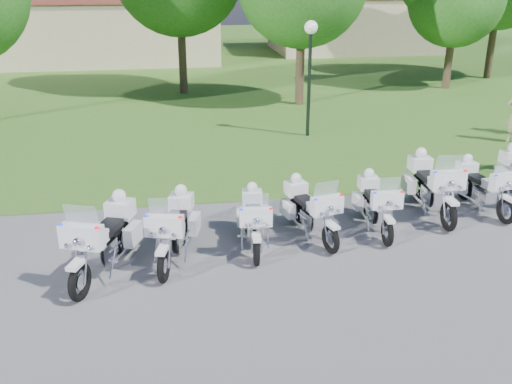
{
  "coord_description": "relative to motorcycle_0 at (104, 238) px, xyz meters",
  "views": [
    {
      "loc": [
        -2.45,
        -10.04,
        5.41
      ],
      "look_at": [
        -0.62,
        1.2,
        0.95
      ],
      "focal_mm": 40.0,
      "sensor_mm": 36.0,
      "label": 1
    }
  ],
  "objects": [
    {
      "name": "ground",
      "position": [
        3.72,
        0.04,
        -0.7
      ],
      "size": [
        100.0,
        100.0,
        0.0
      ],
      "primitive_type": "plane",
      "color": "#5D5D62",
      "rests_on": "ground"
    },
    {
      "name": "grass_lawn",
      "position": [
        3.72,
        27.04,
        -0.7
      ],
      "size": [
        100.0,
        48.0,
        0.01
      ],
      "primitive_type": "cube",
      "color": "#3D6821",
      "rests_on": "ground"
    },
    {
      "name": "motorcycle_0",
      "position": [
        0.0,
        0.0,
        0.0
      ],
      "size": [
        1.37,
        2.39,
        1.68
      ],
      "rotation": [
        0.0,
        0.0,
        2.78
      ],
      "color": "black",
      "rests_on": "ground"
    },
    {
      "name": "motorcycle_1",
      "position": [
        1.32,
        0.36,
        -0.05
      ],
      "size": [
        1.12,
        2.29,
        1.56
      ],
      "rotation": [
        0.0,
        0.0,
        2.9
      ],
      "color": "black",
      "rests_on": "ground"
    },
    {
      "name": "motorcycle_2",
      "position": [
        2.96,
        0.65,
        -0.11
      ],
      "size": [
        0.81,
        2.1,
        1.41
      ],
      "rotation": [
        0.0,
        0.0,
        3.04
      ],
      "color": "black",
      "rests_on": "ground"
    },
    {
      "name": "motorcycle_3",
      "position": [
        4.22,
        0.92,
        -0.09
      ],
      "size": [
        1.05,
        2.16,
        1.47
      ],
      "rotation": [
        0.0,
        0.0,
        3.38
      ],
      "color": "black",
      "rests_on": "ground"
    },
    {
      "name": "motorcycle_4",
      "position": [
        5.76,
        1.05,
        -0.1
      ],
      "size": [
        0.77,
        2.14,
        1.43
      ],
      "rotation": [
        0.0,
        0.0,
        3.08
      ],
      "color": "black",
      "rests_on": "ground"
    },
    {
      "name": "motorcycle_5",
      "position": [
        7.35,
        1.69,
        -0.0
      ],
      "size": [
        0.87,
        2.49,
        1.67
      ],
      "rotation": [
        0.0,
        0.0,
        3.1
      ],
      "color": "black",
      "rests_on": "ground"
    },
    {
      "name": "motorcycle_6",
      "position": [
        8.66,
        1.69,
        -0.1
      ],
      "size": [
        0.87,
        2.14,
        1.44
      ],
      "rotation": [
        0.0,
        0.0,
        3.27
      ],
      "color": "black",
      "rests_on": "ground"
    },
    {
      "name": "lamp_post",
      "position": [
        6.12,
        8.68,
        2.24
      ],
      "size": [
        0.44,
        0.44,
        3.87
      ],
      "color": "black",
      "rests_on": "ground"
    },
    {
      "name": "building_west",
      "position": [
        -2.28,
        28.04,
        1.36
      ],
      "size": [
        14.56,
        8.32,
        4.1
      ],
      "color": "tan",
      "rests_on": "ground"
    },
    {
      "name": "building_east",
      "position": [
        14.72,
        30.04,
        1.36
      ],
      "size": [
        11.44,
        7.28,
        4.1
      ],
      "color": "tan",
      "rests_on": "ground"
    }
  ]
}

